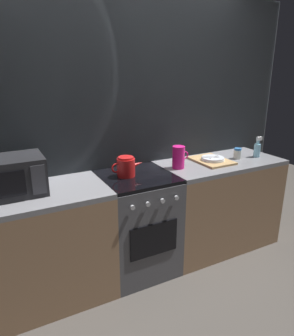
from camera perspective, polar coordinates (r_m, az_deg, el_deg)
name	(u,v)px	position (r m, az deg, el deg)	size (l,w,h in m)	color
ground_plane	(138,267)	(3.01, -1.70, -17.74)	(8.00, 8.00, 0.00)	#47423D
back_wall	(121,133)	(2.79, -4.87, 6.41)	(3.60, 0.05, 2.40)	gray
counter_left	(30,250)	(2.56, -20.73, -13.97)	(1.20, 0.60, 0.90)	#997251
stove_unit	(137,224)	(2.77, -1.78, -10.19)	(0.60, 0.63, 0.90)	#4C4C51
counter_right	(217,204)	(3.23, 12.81, -6.40)	(1.20, 0.60, 0.90)	#997251
microwave	(10,176)	(2.37, -23.90, -1.39)	(0.46, 0.35, 0.27)	black
kettle	(126,167)	(2.55, -3.86, 0.24)	(0.28, 0.15, 0.17)	red
pitcher	(179,157)	(2.76, 5.83, 1.99)	(0.16, 0.11, 0.20)	#E5197A
dish_pile	(212,160)	(3.02, 11.83, 1.48)	(0.30, 0.40, 0.06)	tan
spice_jar	(237,153)	(3.18, 16.29, 2.58)	(0.08, 0.08, 0.10)	silver
spray_bottle	(257,149)	(3.30, 19.60, 3.30)	(0.08, 0.06, 0.20)	#8CCCE5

